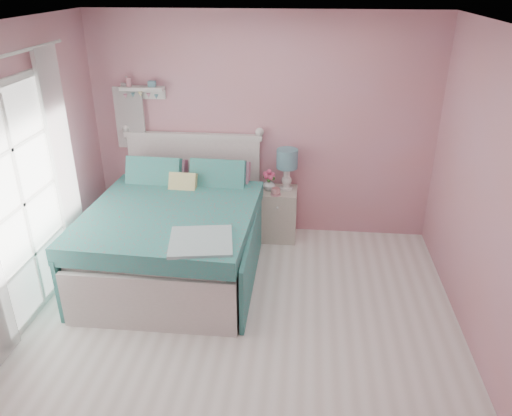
% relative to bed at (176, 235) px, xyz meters
% --- Properties ---
extents(floor, '(4.50, 4.50, 0.00)m').
position_rel_bed_xyz_m(floor, '(0.82, -1.18, -0.41)').
color(floor, silver).
rests_on(floor, ground).
extents(room_shell, '(4.50, 4.50, 4.50)m').
position_rel_bed_xyz_m(room_shell, '(0.82, -1.18, 1.17)').
color(room_shell, '#D08387').
rests_on(room_shell, floor).
extents(bed, '(1.74, 2.15, 1.23)m').
position_rel_bed_xyz_m(bed, '(0.00, 0.00, 0.00)').
color(bed, silver).
rests_on(bed, floor).
extents(nightstand, '(0.43, 0.43, 0.62)m').
position_rel_bed_xyz_m(nightstand, '(1.04, 0.83, -0.10)').
color(nightstand, beige).
rests_on(nightstand, floor).
extents(table_lamp, '(0.25, 0.25, 0.49)m').
position_rel_bed_xyz_m(table_lamp, '(1.13, 0.88, 0.55)').
color(table_lamp, white).
rests_on(table_lamp, nightstand).
extents(vase, '(0.17, 0.17, 0.15)m').
position_rel_bed_xyz_m(vase, '(0.92, 0.82, 0.29)').
color(vase, silver).
rests_on(vase, nightstand).
extents(teacup, '(0.12, 0.12, 0.08)m').
position_rel_bed_xyz_m(teacup, '(1.01, 0.69, 0.25)').
color(teacup, pink).
rests_on(teacup, nightstand).
extents(roses, '(0.14, 0.11, 0.12)m').
position_rel_bed_xyz_m(roses, '(0.92, 0.82, 0.40)').
color(roses, '#E44E7D').
rests_on(roses, vase).
extents(wall_shelf, '(0.50, 0.15, 0.25)m').
position_rel_bed_xyz_m(wall_shelf, '(-0.55, 1.01, 1.32)').
color(wall_shelf, silver).
rests_on(wall_shelf, room_shell).
extents(hanging_dress, '(0.34, 0.03, 0.72)m').
position_rel_bed_xyz_m(hanging_dress, '(-0.73, 1.00, 0.99)').
color(hanging_dress, white).
rests_on(hanging_dress, room_shell).
extents(french_door, '(0.04, 1.32, 2.16)m').
position_rel_bed_xyz_m(french_door, '(-1.15, -0.78, 0.66)').
color(french_door, silver).
rests_on(french_door, floor).
extents(curtain_far, '(0.04, 0.40, 2.32)m').
position_rel_bed_xyz_m(curtain_far, '(-1.10, -0.04, 0.77)').
color(curtain_far, white).
rests_on(curtain_far, floor).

